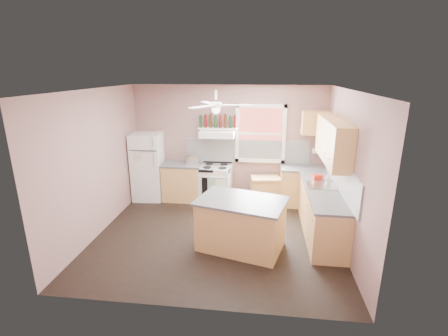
# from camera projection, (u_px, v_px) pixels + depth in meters

# --- Properties ---
(floor) EXTENTS (4.50, 4.50, 0.00)m
(floor) POSITION_uv_depth(u_px,v_px,m) (217.00, 235.00, 6.17)
(floor) COLOR black
(floor) RESTS_ON ground
(ceiling) EXTENTS (4.50, 4.50, 0.00)m
(ceiling) POSITION_uv_depth(u_px,v_px,m) (216.00, 90.00, 5.39)
(ceiling) COLOR white
(ceiling) RESTS_ON ground
(wall_back) EXTENTS (4.50, 0.05, 2.70)m
(wall_back) POSITION_uv_depth(u_px,v_px,m) (228.00, 143.00, 7.71)
(wall_back) COLOR #8A6662
(wall_back) RESTS_ON ground
(wall_right) EXTENTS (0.05, 4.00, 2.70)m
(wall_right) POSITION_uv_depth(u_px,v_px,m) (348.00, 172.00, 5.52)
(wall_right) COLOR #8A6662
(wall_right) RESTS_ON ground
(wall_left) EXTENTS (0.05, 4.00, 2.70)m
(wall_left) POSITION_uv_depth(u_px,v_px,m) (96.00, 163.00, 6.04)
(wall_left) COLOR #8A6662
(wall_left) RESTS_ON ground
(backsplash_back) EXTENTS (2.90, 0.03, 0.55)m
(backsplash_back) POSITION_uv_depth(u_px,v_px,m) (247.00, 151.00, 7.67)
(backsplash_back) COLOR white
(backsplash_back) RESTS_ON wall_back
(backsplash_right) EXTENTS (0.03, 2.60, 0.55)m
(backsplash_right) POSITION_uv_depth(u_px,v_px,m) (341.00, 176.00, 5.86)
(backsplash_right) COLOR white
(backsplash_right) RESTS_ON wall_right
(window_view) EXTENTS (1.00, 0.02, 1.20)m
(window_view) POSITION_uv_depth(u_px,v_px,m) (260.00, 134.00, 7.51)
(window_view) COLOR maroon
(window_view) RESTS_ON wall_back
(window_frame) EXTENTS (1.16, 0.07, 1.36)m
(window_frame) POSITION_uv_depth(u_px,v_px,m) (260.00, 134.00, 7.48)
(window_frame) COLOR white
(window_frame) RESTS_ON wall_back
(refrigerator) EXTENTS (0.72, 0.70, 1.60)m
(refrigerator) POSITION_uv_depth(u_px,v_px,m) (148.00, 167.00, 7.74)
(refrigerator) COLOR white
(refrigerator) RESTS_ON floor
(base_cabinet_left) EXTENTS (0.90, 0.60, 0.86)m
(base_cabinet_left) POSITION_uv_depth(u_px,v_px,m) (183.00, 182.00, 7.79)
(base_cabinet_left) COLOR tan
(base_cabinet_left) RESTS_ON floor
(counter_left) EXTENTS (0.92, 0.62, 0.04)m
(counter_left) POSITION_uv_depth(u_px,v_px,m) (182.00, 164.00, 7.66)
(counter_left) COLOR #4D4E50
(counter_left) RESTS_ON base_cabinet_left
(toaster) EXTENTS (0.32, 0.24, 0.18)m
(toaster) POSITION_uv_depth(u_px,v_px,m) (191.00, 160.00, 7.62)
(toaster) COLOR silver
(toaster) RESTS_ON counter_left
(stove) EXTENTS (0.74, 0.69, 0.86)m
(stove) POSITION_uv_depth(u_px,v_px,m) (216.00, 184.00, 7.69)
(stove) COLOR white
(stove) RESTS_ON floor
(range_hood) EXTENTS (0.78, 0.50, 0.14)m
(range_hood) POSITION_uv_depth(u_px,v_px,m) (217.00, 134.00, 7.39)
(range_hood) COLOR white
(range_hood) RESTS_ON wall_back
(bottle_shelf) EXTENTS (0.90, 0.26, 0.03)m
(bottle_shelf) POSITION_uv_depth(u_px,v_px,m) (218.00, 128.00, 7.48)
(bottle_shelf) COLOR white
(bottle_shelf) RESTS_ON range_hood
(cart) EXTENTS (0.71, 0.52, 0.65)m
(cart) POSITION_uv_depth(u_px,v_px,m) (265.00, 190.00, 7.55)
(cart) COLOR tan
(cart) RESTS_ON floor
(base_cabinet_corner) EXTENTS (1.00, 0.60, 0.86)m
(base_cabinet_corner) POSITION_uv_depth(u_px,v_px,m) (302.00, 187.00, 7.46)
(base_cabinet_corner) COLOR tan
(base_cabinet_corner) RESTS_ON floor
(base_cabinet_right) EXTENTS (0.60, 2.20, 0.86)m
(base_cabinet_right) POSITION_uv_depth(u_px,v_px,m) (321.00, 213.00, 6.11)
(base_cabinet_right) COLOR tan
(base_cabinet_right) RESTS_ON floor
(counter_corner) EXTENTS (1.02, 0.62, 0.04)m
(counter_corner) POSITION_uv_depth(u_px,v_px,m) (304.00, 168.00, 7.33)
(counter_corner) COLOR #4D4E50
(counter_corner) RESTS_ON base_cabinet_corner
(counter_right) EXTENTS (0.62, 2.22, 0.04)m
(counter_right) POSITION_uv_depth(u_px,v_px,m) (323.00, 191.00, 5.98)
(counter_right) COLOR #4D4E50
(counter_right) RESTS_ON base_cabinet_right
(sink) EXTENTS (0.55, 0.45, 0.03)m
(sink) POSITION_uv_depth(u_px,v_px,m) (321.00, 186.00, 6.17)
(sink) COLOR silver
(sink) RESTS_ON counter_right
(faucet) EXTENTS (0.03, 0.03, 0.14)m
(faucet) POSITION_uv_depth(u_px,v_px,m) (330.00, 183.00, 6.13)
(faucet) COLOR silver
(faucet) RESTS_ON sink
(upper_cabinet_right) EXTENTS (0.33, 1.80, 0.76)m
(upper_cabinet_right) POSITION_uv_depth(u_px,v_px,m) (333.00, 141.00, 5.90)
(upper_cabinet_right) COLOR tan
(upper_cabinet_right) RESTS_ON wall_right
(upper_cabinet_corner) EXTENTS (0.60, 0.33, 0.52)m
(upper_cabinet_corner) POSITION_uv_depth(u_px,v_px,m) (316.00, 123.00, 7.14)
(upper_cabinet_corner) COLOR tan
(upper_cabinet_corner) RESTS_ON wall_back
(paper_towel) EXTENTS (0.26, 0.12, 0.12)m
(paper_towel) POSITION_uv_depth(u_px,v_px,m) (318.00, 151.00, 7.34)
(paper_towel) COLOR white
(paper_towel) RESTS_ON wall_back
(island) EXTENTS (1.57, 1.21, 0.86)m
(island) POSITION_uv_depth(u_px,v_px,m) (241.00, 225.00, 5.64)
(island) COLOR tan
(island) RESTS_ON floor
(island_top) EXTENTS (1.67, 1.32, 0.04)m
(island_top) POSITION_uv_depth(u_px,v_px,m) (241.00, 201.00, 5.51)
(island_top) COLOR #4D4E50
(island_top) RESTS_ON island
(ceiling_fan_hub) EXTENTS (0.20, 0.20, 0.08)m
(ceiling_fan_hub) POSITION_uv_depth(u_px,v_px,m) (216.00, 105.00, 5.46)
(ceiling_fan_hub) COLOR white
(ceiling_fan_hub) RESTS_ON ceiling
(soap_bottle) EXTENTS (0.11, 0.11, 0.24)m
(soap_bottle) POSITION_uv_depth(u_px,v_px,m) (328.00, 180.00, 6.15)
(soap_bottle) COLOR silver
(soap_bottle) RESTS_ON counter_right
(red_caddy) EXTENTS (0.20, 0.16, 0.10)m
(red_caddy) POSITION_uv_depth(u_px,v_px,m) (317.00, 177.00, 6.51)
(red_caddy) COLOR red
(red_caddy) RESTS_ON counter_right
(wine_bottles) EXTENTS (0.86, 0.06, 0.31)m
(wine_bottles) POSITION_uv_depth(u_px,v_px,m) (218.00, 122.00, 7.43)
(wine_bottles) COLOR #143819
(wine_bottles) RESTS_ON bottle_shelf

